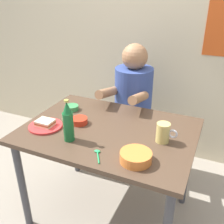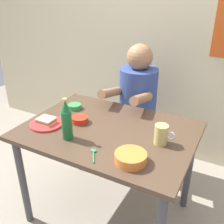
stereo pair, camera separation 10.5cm
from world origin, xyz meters
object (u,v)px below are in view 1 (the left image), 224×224
at_px(person_seated, 133,92).
at_px(beer_bottle, 68,122).
at_px(plate_orange, 46,126).
at_px(sandwich, 45,123).
at_px(dip_bowl_green, 72,107).
at_px(beer_mug, 163,133).
at_px(dining_table, 109,141).
at_px(stool, 132,133).

distance_m(person_seated, beer_bottle, 0.85).
relative_size(plate_orange, sandwich, 2.00).
relative_size(person_seated, dip_bowl_green, 7.20).
bearing_deg(beer_mug, dining_table, 179.13).
height_order(person_seated, beer_mug, person_seated).
bearing_deg(dip_bowl_green, person_seated, 56.11).
height_order(plate_orange, beer_bottle, beer_bottle).
bearing_deg(beer_mug, beer_bottle, -157.87).
relative_size(plate_orange, dip_bowl_green, 2.20).
bearing_deg(beer_mug, stool, 123.04).
relative_size(plate_orange, beer_bottle, 0.84).
bearing_deg(sandwich, person_seated, 66.56).
height_order(plate_orange, beer_mug, beer_mug).
distance_m(beer_mug, dip_bowl_green, 0.75).
distance_m(dining_table, person_seated, 0.63).
relative_size(beer_mug, dip_bowl_green, 1.26).
xyz_separation_m(person_seated, dip_bowl_green, (-0.32, -0.47, -0.01)).
distance_m(dining_table, plate_orange, 0.43).
relative_size(dining_table, beer_bottle, 4.20).
relative_size(dining_table, person_seated, 1.53).
bearing_deg(beer_bottle, dip_bowl_green, 120.10).
xyz_separation_m(stool, beer_bottle, (-0.10, -0.85, 0.51)).
xyz_separation_m(plate_orange, beer_mug, (0.75, 0.14, 0.05)).
xyz_separation_m(plate_orange, beer_bottle, (0.23, -0.07, 0.11)).
height_order(person_seated, sandwich, person_seated).
height_order(beer_mug, beer_bottle, beer_bottle).
relative_size(dining_table, plate_orange, 5.00).
height_order(stool, beer_mug, beer_mug).
height_order(sandwich, beer_mug, beer_mug).
distance_m(plate_orange, beer_mug, 0.76).
bearing_deg(person_seated, dining_table, -84.63).
xyz_separation_m(person_seated, sandwich, (-0.33, -0.77, 0.01)).
distance_m(dining_table, sandwich, 0.44).
xyz_separation_m(stool, plate_orange, (-0.33, -0.78, 0.40)).
bearing_deg(person_seated, plate_orange, -113.44).
height_order(dining_table, beer_mug, beer_mug).
bearing_deg(person_seated, sandwich, -113.44).
distance_m(stool, person_seated, 0.42).
height_order(stool, person_seated, person_seated).
distance_m(stool, beer_bottle, 0.99).
bearing_deg(beer_mug, plate_orange, -169.25).
bearing_deg(dip_bowl_green, beer_bottle, -59.90).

